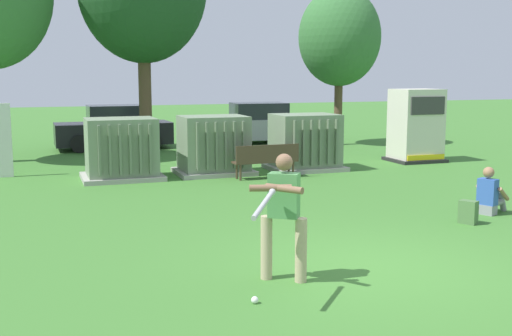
% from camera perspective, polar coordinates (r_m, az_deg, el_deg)
% --- Properties ---
extents(ground_plane, '(96.00, 96.00, 0.00)m').
position_cam_1_polar(ground_plane, '(9.43, 10.49, -8.86)').
color(ground_plane, '#3D752D').
extents(transformer_west, '(2.10, 1.70, 1.62)m').
position_cam_1_polar(transformer_west, '(17.16, -12.03, 1.63)').
color(transformer_west, '#9E9B93').
rests_on(transformer_west, ground).
extents(transformer_mid_west, '(2.10, 1.70, 1.62)m').
position_cam_1_polar(transformer_mid_west, '(17.71, -3.85, 2.01)').
color(transformer_mid_west, '#9E9B93').
rests_on(transformer_mid_west, ground).
extents(transformer_mid_east, '(2.10, 1.70, 1.62)m').
position_cam_1_polar(transformer_mid_east, '(18.48, 4.44, 2.28)').
color(transformer_mid_east, '#9E9B93').
rests_on(transformer_mid_east, ground).
extents(generator_enclosure, '(1.60, 1.40, 2.30)m').
position_cam_1_polar(generator_enclosure, '(20.79, 14.20, 3.70)').
color(generator_enclosure, '#262626').
rests_on(generator_enclosure, ground).
extents(park_bench, '(1.82, 0.49, 0.92)m').
position_cam_1_polar(park_bench, '(16.89, 0.94, 0.85)').
color(park_bench, '#4C3828').
rests_on(park_bench, ground).
extents(batter, '(1.15, 1.45, 1.74)m').
position_cam_1_polar(batter, '(8.46, 2.43, -3.90)').
color(batter, tan).
rests_on(batter, ground).
extents(sports_ball, '(0.09, 0.09, 0.09)m').
position_cam_1_polar(sports_ball, '(7.91, -0.11, -11.80)').
color(sports_ball, white).
rests_on(sports_ball, ground).
extents(seated_spectator, '(0.79, 0.66, 0.96)m').
position_cam_1_polar(seated_spectator, '(13.52, 20.30, -2.31)').
color(seated_spectator, gray).
rests_on(seated_spectator, ground).
extents(backpack, '(0.36, 0.38, 0.44)m').
position_cam_1_polar(backpack, '(12.52, 18.59, -3.81)').
color(backpack, '#4C723F').
rests_on(backpack, ground).
extents(tree_center_right, '(3.17, 3.17, 6.06)m').
position_cam_1_polar(tree_center_right, '(25.08, 7.53, 11.58)').
color(tree_center_right, brown).
rests_on(tree_center_right, ground).
extents(parked_car_leftmost, '(4.22, 1.96, 1.62)m').
position_cam_1_polar(parked_car_leftmost, '(24.17, -12.64, 3.49)').
color(parked_car_leftmost, black).
rests_on(parked_car_leftmost, ground).
extents(parked_car_left_of_center, '(4.29, 2.10, 1.62)m').
position_cam_1_polar(parked_car_left_of_center, '(25.56, 0.01, 3.96)').
color(parked_car_left_of_center, '#B2B2B7').
rests_on(parked_car_left_of_center, ground).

